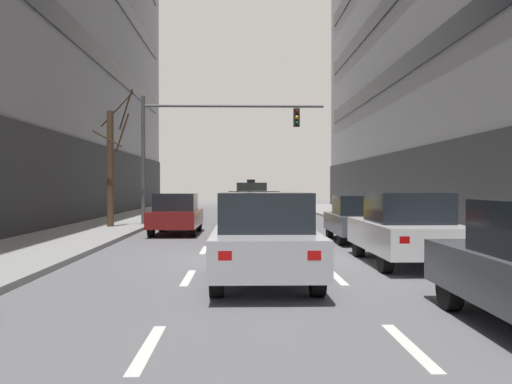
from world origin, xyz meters
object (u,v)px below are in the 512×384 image
Objects in this scene: car_driving_2 at (253,216)px; car_parked_1 at (406,229)px; car_driving_0 at (176,214)px; traffic_signal_0 at (200,135)px; car_driving_1 at (264,238)px; street_tree_0 at (111,165)px; taxi_driving_3 at (251,202)px; car_parked_2 at (358,219)px.

car_driving_2 is 6.78m from car_parked_1.
car_driving_0 is 0.50× the size of traffic_signal_0.
street_tree_0 reaches higher than car_driving_1.
car_driving_0 is 0.93× the size of car_driving_2.
car_driving_1 is at bearing -90.29° from taxi_driving_3.
car_driving_0 is 10.78m from car_parked_1.
car_parked_2 is 0.50× the size of traffic_signal_0.
car_driving_2 is (-0.04, 8.34, -0.02)m from car_driving_1.
car_parked_1 is at bearing 36.19° from car_driving_1.
street_tree_0 reaches higher than traffic_signal_0.
street_tree_0 is (-9.47, 5.54, 2.01)m from car_parked_2.
car_driving_1 is 19.34m from taxi_driving_3.
traffic_signal_0 is (-2.26, 7.00, 3.38)m from car_driving_2.
car_driving_1 is at bearing -89.73° from car_driving_2.
car_parked_1 is at bearing -65.71° from traffic_signal_0.
street_tree_0 is at bearing 138.51° from car_driving_2.
car_parked_2 is (-0.00, 5.52, -0.07)m from car_parked_1.
traffic_signal_0 is at bearing 98.52° from car_driving_1.
car_parked_1 is at bearing -58.77° from car_driving_2.
car_parked_1 is 14.44m from traffic_signal_0.
traffic_signal_0 reaches higher than car_driving_0.
car_parked_1 is 1.09× the size of car_parked_2.
taxi_driving_3 is at bearing 89.29° from car_driving_2.
street_tree_0 is at bearing 130.56° from car_parked_1.
street_tree_0 is (-5.96, 5.27, 1.94)m from car_driving_2.
car_driving_1 reaches higher than car_driving_0.
car_driving_0 is 4.08m from car_driving_2.
car_driving_0 is 8.69m from taxi_driving_3.
car_driving_0 is at bearing -98.88° from traffic_signal_0.
car_driving_2 is at bearing 121.23° from car_parked_1.
car_parked_2 is at bearing -73.32° from taxi_driving_3.
street_tree_0 reaches higher than taxi_driving_3.
car_driving_0 is at bearing -110.50° from taxi_driving_3.
taxi_driving_3 is at bearing 89.71° from car_driving_1.
car_parked_1 reaches higher than car_driving_2.
street_tree_0 reaches higher than car_parked_1.
car_driving_2 is 1.09× the size of car_parked_2.
car_parked_1 is at bearing -53.46° from car_driving_0.
car_driving_1 is at bearing -75.28° from car_driving_0.
traffic_signal_0 is (-5.77, 7.28, 3.45)m from car_parked_2.
car_driving_1 is at bearing -143.81° from car_parked_1.
car_driving_2 reaches higher than car_driving_0.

